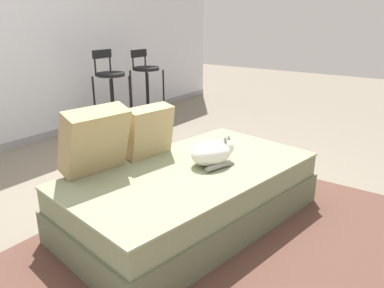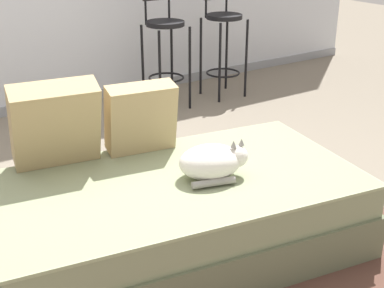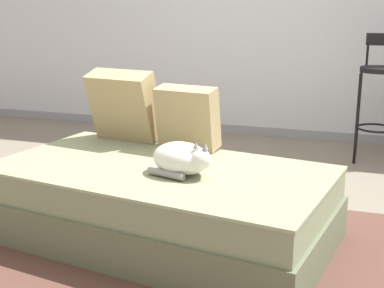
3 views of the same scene
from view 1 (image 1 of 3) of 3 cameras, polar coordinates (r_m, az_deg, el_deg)
The scene contains 9 objects.
ground_plane at distance 3.07m, azimuth -6.27°, elevation -9.22°, with size 16.00×16.00×0.00m, color slate.
wall_baseboard_trim at distance 4.71m, azimuth -26.69°, elevation -0.42°, with size 8.00×0.02×0.09m, color gray.
area_rug at distance 2.71m, azimuth 5.17°, elevation -13.25°, with size 2.55×2.12×0.01m, color brown.
couch at distance 2.75m, azimuth -0.13°, elevation -7.65°, with size 1.99×1.30×0.42m.
throw_pillow_corner at distance 2.59m, azimuth -14.62°, elevation 0.56°, with size 0.48×0.35×0.47m.
throw_pillow_middle at distance 2.85m, azimuth -6.62°, elevation 1.96°, with size 0.40×0.25×0.39m.
cat at distance 2.71m, azimuth 3.16°, elevation -1.36°, with size 0.37×0.32×0.20m.
bar_stool_near_window at distance 4.76m, azimuth -12.27°, elevation 8.53°, with size 0.34×0.34×1.06m.
bar_stool_by_doorway at distance 5.21m, azimuth -6.98°, elevation 9.50°, with size 0.34×0.34×1.01m.
Camera 1 is at (-1.99, -1.84, 1.44)m, focal length 35.00 mm.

